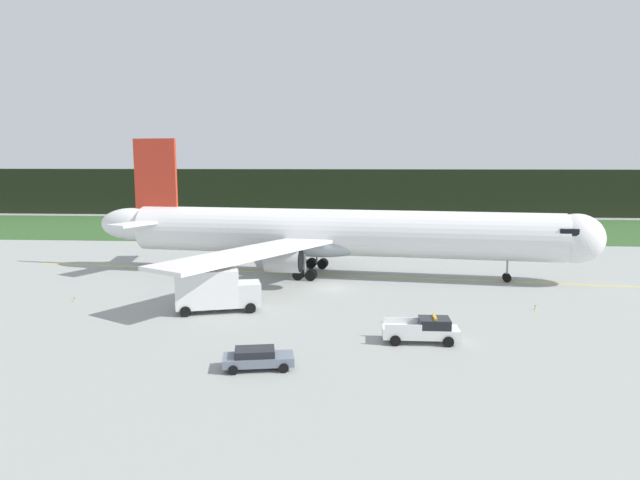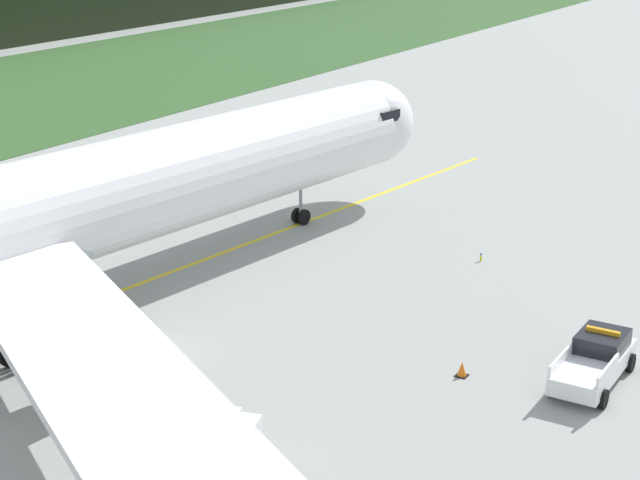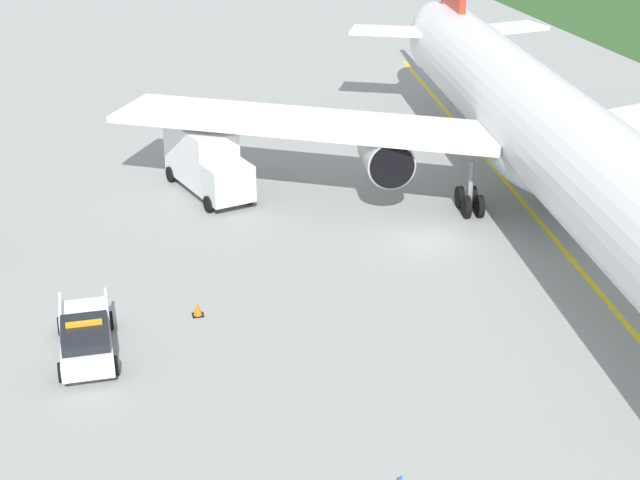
# 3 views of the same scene
# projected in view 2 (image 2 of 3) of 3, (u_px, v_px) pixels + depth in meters

# --- Properties ---
(ground) EXTENTS (320.00, 320.00, 0.00)m
(ground) POSITION_uv_depth(u_px,v_px,m) (143.00, 356.00, 43.49)
(ground) COLOR #949792
(taxiway_centerline_main) EXTENTS (75.18, 9.42, 0.01)m
(taxiway_centerline_main) POSITION_uv_depth(u_px,v_px,m) (48.00, 318.00, 47.35)
(taxiway_centerline_main) COLOR yellow
(taxiway_centerline_main) RESTS_ON ground
(airliner) EXTENTS (56.96, 44.72, 15.35)m
(airliner) POSITION_uv_depth(u_px,v_px,m) (28.00, 221.00, 45.40)
(airliner) COLOR white
(airliner) RESTS_ON ground
(ops_pickup_truck) EXTENTS (5.44, 2.25, 1.94)m
(ops_pickup_truck) POSITION_uv_depth(u_px,v_px,m) (595.00, 360.00, 41.01)
(ops_pickup_truck) COLOR white
(ops_pickup_truck) RESTS_ON ground
(apron_cone) EXTENTS (0.49, 0.49, 0.62)m
(apron_cone) POSITION_uv_depth(u_px,v_px,m) (462.00, 369.00, 41.62)
(apron_cone) COLOR black
(apron_cone) RESTS_ON ground
(taxiway_edge_light_east) EXTENTS (0.12, 0.12, 0.44)m
(taxiway_edge_light_east) POSITION_uv_depth(u_px,v_px,m) (481.00, 257.00, 54.49)
(taxiway_edge_light_east) COLOR yellow
(taxiway_edge_light_east) RESTS_ON ground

